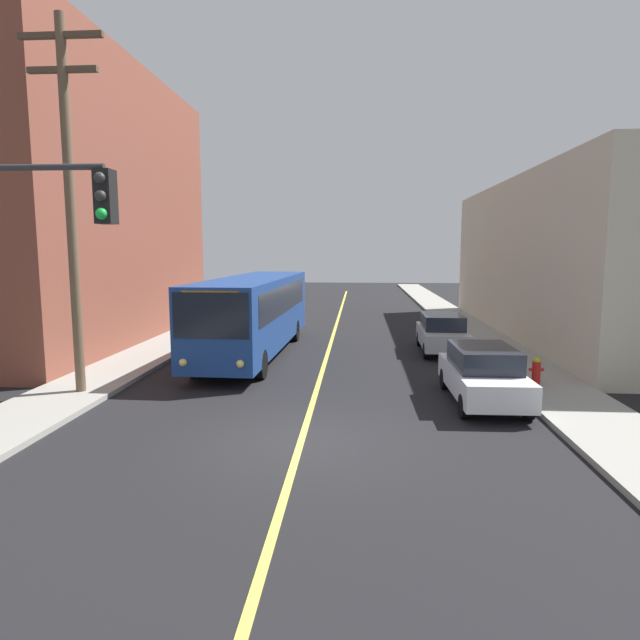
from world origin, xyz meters
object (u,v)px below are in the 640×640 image
(parked_car_silver, at_px, (442,333))
(fire_hydrant, at_px, (536,370))
(city_bus, at_px, (255,311))
(utility_pole_near, at_px, (70,191))
(traffic_signal_left_corner, at_px, (8,251))
(parked_car_white, at_px, (483,374))

(parked_car_silver, xyz_separation_m, fire_hydrant, (2.04, -5.91, -0.26))
(city_bus, height_order, utility_pole_near, utility_pole_near)
(parked_car_silver, distance_m, traffic_signal_left_corner, 16.89)
(traffic_signal_left_corner, distance_m, fire_hydrant, 14.64)
(utility_pole_near, xyz_separation_m, traffic_signal_left_corner, (1.54, -5.21, -1.66))
(city_bus, bearing_deg, parked_car_silver, 7.96)
(parked_car_silver, xyz_separation_m, traffic_signal_left_corner, (-10.22, -12.99, 3.46))
(traffic_signal_left_corner, relative_size, fire_hydrant, 7.14)
(city_bus, relative_size, fire_hydrant, 14.55)
(parked_car_silver, bearing_deg, city_bus, -172.04)
(parked_car_silver, xyz_separation_m, utility_pole_near, (-11.77, -7.78, 5.12))
(utility_pole_near, bearing_deg, parked_car_white, 0.44)
(city_bus, bearing_deg, parked_car_white, -40.31)
(parked_car_white, xyz_separation_m, fire_hydrant, (2.05, 1.78, -0.26))
(utility_pole_near, height_order, fire_hydrant, utility_pole_near)
(parked_car_silver, bearing_deg, fire_hydrant, -70.99)
(parked_car_white, bearing_deg, utility_pole_near, -179.56)
(city_bus, relative_size, utility_pole_near, 1.15)
(fire_hydrant, bearing_deg, city_bus, 153.86)
(city_bus, distance_m, parked_car_silver, 7.92)
(parked_car_white, relative_size, fire_hydrant, 5.26)
(traffic_signal_left_corner, bearing_deg, parked_car_white, 27.42)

